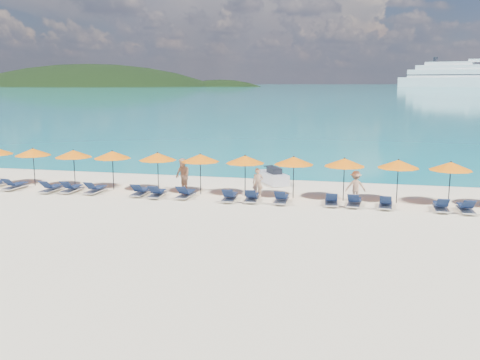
# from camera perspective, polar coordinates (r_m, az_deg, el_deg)

# --- Properties ---
(ground) EXTENTS (1400.00, 1400.00, 0.00)m
(ground) POSITION_cam_1_polar(r_m,az_deg,el_deg) (24.49, -1.57, -4.01)
(ground) COLOR beige
(sea) EXTENTS (1600.00, 1300.00, 0.01)m
(sea) POSITION_cam_1_polar(r_m,az_deg,el_deg) (683.01, 12.59, 9.75)
(sea) COLOR #1FA9B2
(sea) RESTS_ON ground
(headland_main) EXTENTS (374.00, 242.00, 126.50)m
(headland_main) POSITION_cam_1_polar(r_m,az_deg,el_deg) (642.24, -15.67, 6.19)
(headland_main) COLOR black
(headland_main) RESTS_ON ground
(headland_small) EXTENTS (162.00, 126.00, 85.50)m
(headland_small) POSITION_cam_1_polar(r_m,az_deg,el_deg) (604.85, -2.08, 6.61)
(headland_small) COLOR black
(headland_small) RESTS_ON ground
(cruise_ship) EXTENTS (129.57, 62.90, 36.23)m
(cruise_ship) POSITION_cam_1_polar(r_m,az_deg,el_deg) (590.86, 22.99, 10.02)
(cruise_ship) COLOR silver
(cruise_ship) RESTS_ON ground
(jetski) EXTENTS (2.33, 2.88, 0.98)m
(jetski) POSITION_cam_1_polar(r_m,az_deg,el_deg) (32.56, 3.53, 0.34)
(jetski) COLOR silver
(jetski) RESTS_ON ground
(beachgoer_a) EXTENTS (0.65, 0.50, 1.58)m
(beachgoer_a) POSITION_cam_1_polar(r_m,az_deg,el_deg) (28.48, 1.91, -0.32)
(beachgoer_a) COLOR tan
(beachgoer_a) RESTS_ON ground
(beachgoer_b) EXTENTS (1.05, 0.99, 1.89)m
(beachgoer_b) POSITION_cam_1_polar(r_m,az_deg,el_deg) (30.09, -6.13, 0.51)
(beachgoer_b) COLOR tan
(beachgoer_b) RESTS_ON ground
(beachgoer_c) EXTENTS (1.09, 0.63, 1.59)m
(beachgoer_c) POSITION_cam_1_polar(r_m,az_deg,el_deg) (28.21, 12.23, -0.65)
(beachgoer_c) COLOR tan
(beachgoer_c) RESTS_ON ground
(umbrella_1) EXTENTS (2.10, 2.10, 2.28)m
(umbrella_1) POSITION_cam_1_polar(r_m,az_deg,el_deg) (33.84, -21.22, 2.80)
(umbrella_1) COLOR black
(umbrella_1) RESTS_ON ground
(umbrella_2) EXTENTS (2.10, 2.10, 2.28)m
(umbrella_2) POSITION_cam_1_polar(r_m,az_deg,el_deg) (32.25, -17.34, 2.69)
(umbrella_2) COLOR black
(umbrella_2) RESTS_ON ground
(umbrella_3) EXTENTS (2.10, 2.10, 2.28)m
(umbrella_3) POSITION_cam_1_polar(r_m,az_deg,el_deg) (31.23, -13.47, 2.63)
(umbrella_3) COLOR black
(umbrella_3) RESTS_ON ground
(umbrella_4) EXTENTS (2.10, 2.10, 2.28)m
(umbrella_4) POSITION_cam_1_polar(r_m,az_deg,el_deg) (29.99, -8.78, 2.49)
(umbrella_4) COLOR black
(umbrella_4) RESTS_ON ground
(umbrella_5) EXTENTS (2.10, 2.10, 2.28)m
(umbrella_5) POSITION_cam_1_polar(r_m,az_deg,el_deg) (29.21, -4.26, 2.37)
(umbrella_5) COLOR black
(umbrella_5) RESTS_ON ground
(umbrella_6) EXTENTS (2.10, 2.10, 2.28)m
(umbrella_6) POSITION_cam_1_polar(r_m,az_deg,el_deg) (28.55, 0.55, 2.21)
(umbrella_6) COLOR black
(umbrella_6) RESTS_ON ground
(umbrella_7) EXTENTS (2.10, 2.10, 2.28)m
(umbrella_7) POSITION_cam_1_polar(r_m,az_deg,el_deg) (28.23, 5.76, 2.06)
(umbrella_7) COLOR black
(umbrella_7) RESTS_ON ground
(umbrella_8) EXTENTS (2.10, 2.10, 2.28)m
(umbrella_8) POSITION_cam_1_polar(r_m,az_deg,el_deg) (28.03, 11.08, 1.86)
(umbrella_8) COLOR black
(umbrella_8) RESTS_ON ground
(umbrella_9) EXTENTS (2.10, 2.10, 2.28)m
(umbrella_9) POSITION_cam_1_polar(r_m,az_deg,el_deg) (28.16, 16.54, 1.65)
(umbrella_9) COLOR black
(umbrella_9) RESTS_ON ground
(umbrella_10) EXTENTS (2.10, 2.10, 2.28)m
(umbrella_10) POSITION_cam_1_polar(r_m,az_deg,el_deg) (28.27, 21.57, 1.38)
(umbrella_10) COLOR black
(umbrella_10) RESTS_ON ground
(lounger_2) EXTENTS (0.71, 1.73, 0.66)m
(lounger_2) POSITION_cam_1_polar(r_m,az_deg,el_deg) (33.28, -22.90, -0.55)
(lounger_2) COLOR silver
(lounger_2) RESTS_ON ground
(lounger_3) EXTENTS (0.68, 1.72, 0.66)m
(lounger_3) POSITION_cam_1_polar(r_m,az_deg,el_deg) (31.76, -19.47, -0.81)
(lounger_3) COLOR silver
(lounger_3) RESTS_ON ground
(lounger_4) EXTENTS (0.64, 1.71, 0.66)m
(lounger_4) POSITION_cam_1_polar(r_m,az_deg,el_deg) (31.32, -17.51, -0.85)
(lounger_4) COLOR silver
(lounger_4) RESTS_ON ground
(lounger_5) EXTENTS (0.69, 1.72, 0.66)m
(lounger_5) POSITION_cam_1_polar(r_m,az_deg,el_deg) (30.70, -15.18, -0.95)
(lounger_5) COLOR silver
(lounger_5) RESTS_ON ground
(lounger_6) EXTENTS (0.63, 1.70, 0.66)m
(lounger_6) POSITION_cam_1_polar(r_m,az_deg,el_deg) (29.54, -10.53, -1.20)
(lounger_6) COLOR silver
(lounger_6) RESTS_ON ground
(lounger_7) EXTENTS (0.75, 1.74, 0.66)m
(lounger_7) POSITION_cam_1_polar(r_m,az_deg,el_deg) (28.96, -8.83, -1.38)
(lounger_7) COLOR silver
(lounger_7) RESTS_ON ground
(lounger_8) EXTENTS (0.68, 1.72, 0.66)m
(lounger_8) POSITION_cam_1_polar(r_m,az_deg,el_deg) (28.62, -5.82, -1.45)
(lounger_8) COLOR silver
(lounger_8) RESTS_ON ground
(lounger_9) EXTENTS (0.72, 1.73, 0.66)m
(lounger_9) POSITION_cam_1_polar(r_m,az_deg,el_deg) (27.72, -1.10, -1.79)
(lounger_9) COLOR silver
(lounger_9) RESTS_ON ground
(lounger_10) EXTENTS (0.75, 1.74, 0.66)m
(lounger_10) POSITION_cam_1_polar(r_m,az_deg,el_deg) (27.60, 1.27, -1.84)
(lounger_10) COLOR silver
(lounger_10) RESTS_ON ground
(lounger_11) EXTENTS (0.64, 1.71, 0.66)m
(lounger_11) POSITION_cam_1_polar(r_m,az_deg,el_deg) (27.32, 4.44, -2.00)
(lounger_11) COLOR silver
(lounger_11) RESTS_ON ground
(lounger_12) EXTENTS (0.73, 1.74, 0.66)m
(lounger_12) POSITION_cam_1_polar(r_m,az_deg,el_deg) (27.20, 9.72, -2.18)
(lounger_12) COLOR silver
(lounger_12) RESTS_ON ground
(lounger_13) EXTENTS (0.76, 1.75, 0.66)m
(lounger_13) POSITION_cam_1_polar(r_m,az_deg,el_deg) (27.17, 12.10, -2.28)
(lounger_13) COLOR silver
(lounger_13) RESTS_ON ground
(lounger_14) EXTENTS (0.73, 1.74, 0.66)m
(lounger_14) POSITION_cam_1_polar(r_m,az_deg,el_deg) (27.17, 15.27, -2.42)
(lounger_14) COLOR silver
(lounger_14) RESTS_ON ground
(lounger_15) EXTENTS (0.63, 1.70, 0.66)m
(lounger_15) POSITION_cam_1_polar(r_m,az_deg,el_deg) (27.37, 20.63, -2.63)
(lounger_15) COLOR silver
(lounger_15) RESTS_ON ground
(lounger_16) EXTENTS (0.69, 1.73, 0.66)m
(lounger_16) POSITION_cam_1_polar(r_m,az_deg,el_deg) (27.47, 22.94, -2.75)
(lounger_16) COLOR silver
(lounger_16) RESTS_ON ground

